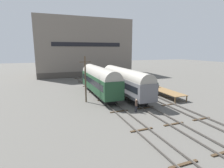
{
  "coord_description": "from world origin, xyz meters",
  "views": [
    {
      "loc": [
        -13.12,
        -23.8,
        8.32
      ],
      "look_at": [
        -2.07,
        5.17,
        2.2
      ],
      "focal_mm": 28.0,
      "sensor_mm": 36.0,
      "label": 1
    }
  ],
  "objects": [
    {
      "name": "person_worker",
      "position": [
        -2.06,
        -3.97,
        1.11
      ],
      "size": [
        0.32,
        0.32,
        1.83
      ],
      "color": "#282833",
      "rests_on": "ground"
    },
    {
      "name": "warehouse_building",
      "position": [
        -0.8,
        35.96,
        8.95
      ],
      "size": [
        29.77,
        14.09,
        17.89
      ],
      "color": "#46403A",
      "rests_on": "ground"
    },
    {
      "name": "bench",
      "position": [
        6.67,
        4.27,
        1.55
      ],
      "size": [
        1.4,
        0.4,
        0.91
      ],
      "color": "#2D4C33",
      "rests_on": "station_platform"
    },
    {
      "name": "track_right",
      "position": [
        4.14,
        0.0,
        0.14
      ],
      "size": [
        2.6,
        60.0,
        0.26
      ],
      "color": "#4C4742",
      "rests_on": "ground"
    },
    {
      "name": "utility_pole",
      "position": [
        -7.36,
        3.06,
        3.82
      ],
      "size": [
        1.8,
        0.24,
        7.33
      ],
      "color": "#473828",
      "rests_on": "ground"
    },
    {
      "name": "ground_plane",
      "position": [
        0.0,
        0.0,
        0.0
      ],
      "size": [
        200.0,
        200.0,
        0.0
      ],
      "primitive_type": "plane",
      "color": "#56544F"
    },
    {
      "name": "train_car_grey",
      "position": [
        0.0,
        4.14,
        2.86
      ],
      "size": [
        2.99,
        15.97,
        5.04
      ],
      "color": "black",
      "rests_on": "ground"
    },
    {
      "name": "train_car_green",
      "position": [
        -4.14,
        6.2,
        2.99
      ],
      "size": [
        3.09,
        15.17,
        5.28
      ],
      "color": "black",
      "rests_on": "ground"
    },
    {
      "name": "track_middle",
      "position": [
        0.0,
        0.0,
        0.14
      ],
      "size": [
        2.6,
        60.0,
        0.26
      ],
      "color": "#4C4742",
      "rests_on": "ground"
    },
    {
      "name": "track_left",
      "position": [
        -4.14,
        0.0,
        0.14
      ],
      "size": [
        2.6,
        60.0,
        0.26
      ],
      "color": "#4C4742",
      "rests_on": "ground"
    },
    {
      "name": "station_platform",
      "position": [
        6.77,
        2.37,
        0.97
      ],
      "size": [
        2.62,
        10.27,
        1.07
      ],
      "color": "brown",
      "rests_on": "ground"
    }
  ]
}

